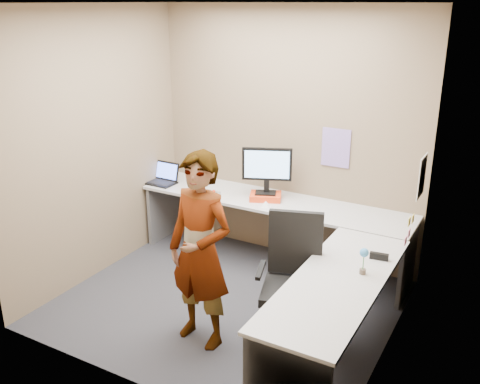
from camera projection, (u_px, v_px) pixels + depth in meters
The scene contains 21 objects.
ground at pixel (226, 303), 5.09m from camera, with size 3.00×3.00×0.00m, color #28282D.
wall_back at pixel (287, 136), 5.70m from camera, with size 3.00×3.00×0.00m, color brown.
wall_right at pixel (400, 197), 3.94m from camera, with size 2.70×2.70×0.00m, color brown.
wall_left at pixel (96, 146), 5.32m from camera, with size 2.70×2.70×0.00m, color brown.
ceiling at pixel (223, 3), 4.17m from camera, with size 3.00×3.00×0.00m, color white.
desk at pixel (287, 242), 5.00m from camera, with size 2.98×2.58×0.73m.
paper_ream at pixel (266, 196), 5.65m from camera, with size 0.32×0.24×0.06m, color red.
monitor at pixel (267, 167), 5.56m from camera, with size 0.49×0.25×0.49m.
laptop at pixel (164, 178), 6.16m from camera, with size 0.33×0.28×0.23m.
trackball_mouse at pixel (214, 193), 5.76m from camera, with size 0.12×0.08×0.07m.
origami at pixel (266, 204), 5.45m from camera, with size 0.10×0.10×0.06m, color white.
stapler at pixel (379, 256), 4.34m from camera, with size 0.15×0.04×0.06m, color black.
flower at pixel (364, 257), 4.07m from camera, with size 0.07×0.07×0.22m.
calendar_purple at pixel (336, 148), 5.45m from camera, with size 0.30×0.01×0.40m, color #846BB7.
calendar_white at pixel (422, 177), 4.72m from camera, with size 0.01×0.28×0.38m, color white.
sticky_note_a at pixel (409, 221), 4.53m from camera, with size 0.01×0.07×0.07m, color #F2E059.
sticky_note_b at pixel (409, 233), 4.62m from camera, with size 0.01×0.07×0.07m, color pink.
sticky_note_c at pixel (406, 241), 4.52m from camera, with size 0.01×0.07×0.07m, color pink.
sticky_note_d at pixel (413, 219), 4.66m from camera, with size 0.01×0.07×0.07m, color #F2E059.
office_chair at pixel (292, 292), 4.42m from camera, with size 0.62×0.60×1.08m.
person at pixel (200, 251), 4.28m from camera, with size 0.60×0.39×1.65m, color #999399.
Camera 1 is at (2.28, -3.80, 2.72)m, focal length 40.00 mm.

